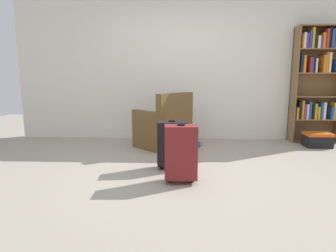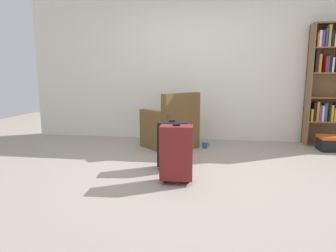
# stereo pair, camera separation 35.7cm
# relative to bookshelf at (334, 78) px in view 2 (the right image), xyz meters

# --- Properties ---
(ground_plane) EXTENTS (10.48, 10.48, 0.00)m
(ground_plane) POSITION_rel_bookshelf_xyz_m (-2.33, -1.84, -1.12)
(ground_plane) COLOR #9E9384
(back_wall) EXTENTS (5.99, 0.10, 2.60)m
(back_wall) POSITION_rel_bookshelf_xyz_m (-2.33, 0.20, 0.18)
(back_wall) COLOR silver
(back_wall) RESTS_ON ground
(bookshelf) EXTENTS (0.82, 0.28, 1.99)m
(bookshelf) POSITION_rel_bookshelf_xyz_m (0.00, 0.00, 0.00)
(bookshelf) COLOR brown
(bookshelf) RESTS_ON ground
(armchair) EXTENTS (0.99, 0.99, 0.90)m
(armchair) POSITION_rel_bookshelf_xyz_m (-2.61, -0.54, -0.80)
(armchair) COLOR brown
(armchair) RESTS_ON ground
(mug) EXTENTS (0.12, 0.08, 0.10)m
(mug) POSITION_rel_bookshelf_xyz_m (-2.06, -0.52, -1.07)
(mug) COLOR #1959A5
(mug) RESTS_ON ground
(storage_box) EXTENTS (0.41, 0.30, 0.24)m
(storage_box) POSITION_rel_bookshelf_xyz_m (-0.08, -0.40, -0.99)
(storage_box) COLOR black
(storage_box) RESTS_ON ground
(suitcase_dark_red) EXTENTS (0.36, 0.23, 0.66)m
(suitcase_dark_red) POSITION_rel_bookshelf_xyz_m (-2.34, -2.12, -0.78)
(suitcase_dark_red) COLOR maroon
(suitcase_dark_red) RESTS_ON ground
(suitcase_black) EXTENTS (0.39, 0.25, 0.62)m
(suitcase_black) POSITION_rel_bookshelf_xyz_m (-2.45, -1.63, -0.80)
(suitcase_black) COLOR black
(suitcase_black) RESTS_ON ground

